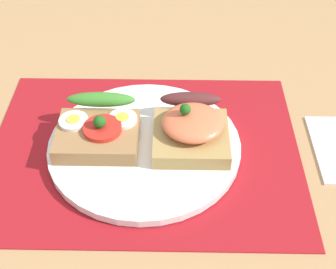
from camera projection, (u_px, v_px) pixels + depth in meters
ground_plane at (145, 159)px, 61.95cm from camera, size 120.00×90.00×3.20cm
placemat at (145, 150)px, 60.75cm from camera, size 39.71×30.21×0.30cm
plate at (145, 146)px, 60.29cm from camera, size 24.54×24.54×1.07cm
sandwich_egg_tomato at (99, 128)px, 59.69cm from camera, size 10.23×9.83×4.33cm
sandwich_salmon at (192, 127)px, 59.15cm from camera, size 9.43×10.70×5.55cm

